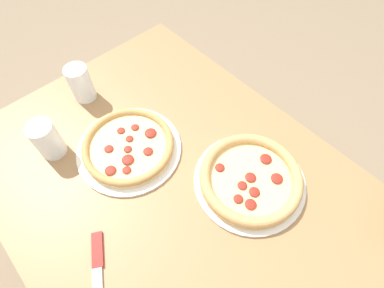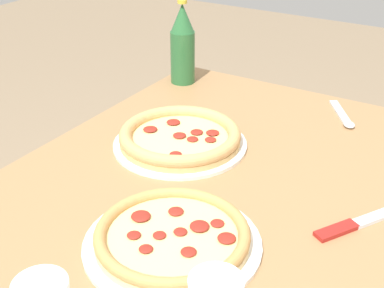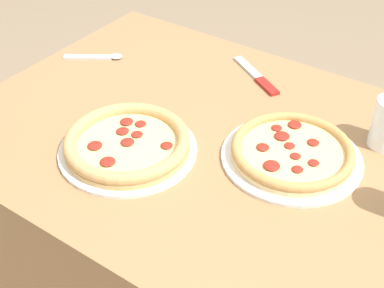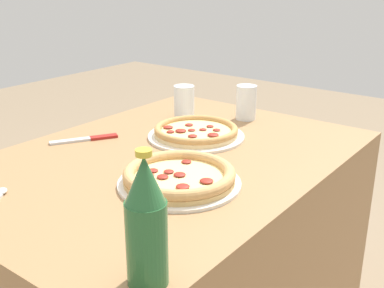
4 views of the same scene
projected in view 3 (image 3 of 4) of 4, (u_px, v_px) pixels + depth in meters
table at (210, 248)px, 1.42m from camera, size 1.14×0.82×0.74m
pizza_veggie at (292, 152)px, 1.12m from camera, size 0.30×0.30×0.04m
pizza_salami at (127, 144)px, 1.13m from camera, size 0.30×0.30×0.04m
knife at (258, 77)px, 1.38m from camera, size 0.19×0.13×0.01m
spoon at (100, 57)px, 1.46m from camera, size 0.15×0.11×0.01m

